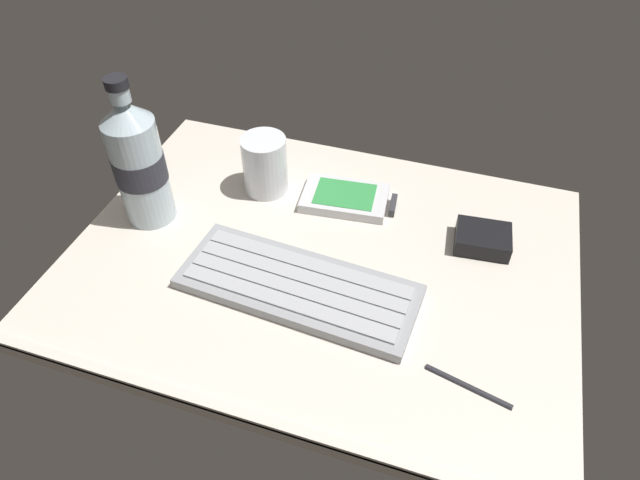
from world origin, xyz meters
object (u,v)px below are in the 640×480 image
object	(u,v)px
keyboard	(298,286)
stylus_pen	(468,385)
water_bottle	(138,162)
charger_block	(483,239)
handheld_device	(349,199)
juice_cup	(265,167)

from	to	relation	value
keyboard	stylus_pen	size ratio (longest dim) A/B	3.13
water_bottle	stylus_pen	world-z (taller)	water_bottle
charger_block	handheld_device	bearing A→B (deg)	170.89
water_bottle	juice_cup	bearing A→B (deg)	38.75
keyboard	handheld_device	xyz separation A→B (cm)	(1.42, 17.78, -0.08)
keyboard	charger_block	bearing A→B (deg)	35.96
handheld_device	water_bottle	distance (cm)	28.87
handheld_device	stylus_pen	bearing A→B (deg)	-51.21
handheld_device	juice_cup	distance (cm)	12.86
water_bottle	stylus_pen	size ratio (longest dim) A/B	2.19
handheld_device	water_bottle	size ratio (longest dim) A/B	0.64
handheld_device	water_bottle	world-z (taller)	water_bottle
keyboard	charger_block	xyz separation A→B (cm)	(20.33, 14.75, 0.39)
juice_cup	water_bottle	distance (cm)	17.37
water_bottle	handheld_device	bearing A→B (deg)	23.32
juice_cup	water_bottle	xyz separation A→B (cm)	(-12.95, -10.39, 5.10)
juice_cup	stylus_pen	size ratio (longest dim) A/B	0.89
keyboard	juice_cup	world-z (taller)	juice_cup
charger_block	keyboard	bearing A→B (deg)	-144.04
handheld_device	juice_cup	bearing A→B (deg)	-177.46
handheld_device	juice_cup	world-z (taller)	juice_cup
water_bottle	stylus_pen	distance (cm)	48.18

